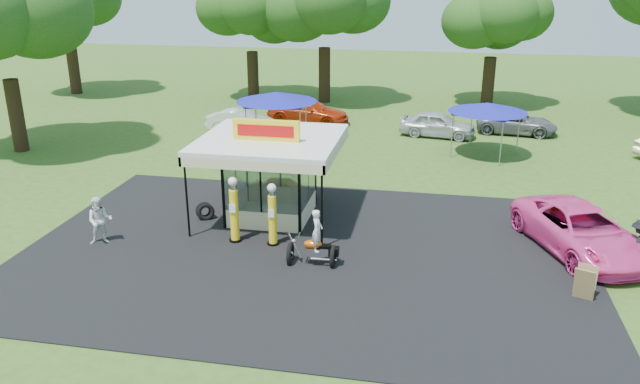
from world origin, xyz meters
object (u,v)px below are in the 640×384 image
at_px(spectator_east_b, 555,218).
at_px(tent_east, 488,108).
at_px(gas_station_kiosk, 271,176).
at_px(pink_sedan, 581,230).
at_px(motorcycle, 315,243).
at_px(bg_car_d, 517,123).
at_px(spectator_east_a, 639,245).
at_px(kiosk_car, 285,188).
at_px(gas_pump_left, 234,211).
at_px(bg_car_b, 308,111).
at_px(spectator_west, 100,221).
at_px(bg_car_c, 438,124).
at_px(bg_car_a, 241,121).
at_px(gas_pump_right, 272,216).
at_px(a_frame_sign, 585,283).
at_px(tent_west, 277,97).

height_order(spectator_east_b, tent_east, tent_east).
xyz_separation_m(gas_station_kiosk, pink_sedan, (11.67, -1.07, -0.96)).
bearing_deg(motorcycle, bg_car_d, 63.77).
xyz_separation_m(motorcycle, spectator_east_a, (10.71, 1.76, 0.07)).
distance_m(kiosk_car, pink_sedan, 12.13).
bearing_deg(motorcycle, gas_station_kiosk, 120.46).
xyz_separation_m(pink_sedan, bg_car_d, (-0.50, 17.12, -0.16)).
distance_m(gas_pump_left, bg_car_d, 22.12).
bearing_deg(gas_pump_left, bg_car_b, 93.68).
relative_size(spectator_west, bg_car_c, 0.41).
xyz_separation_m(motorcycle, bg_car_d, (8.59, 19.96, -0.15)).
relative_size(motorcycle, spectator_east_a, 1.18).
bearing_deg(gas_station_kiosk, bg_car_a, 112.77).
relative_size(gas_station_kiosk, motorcycle, 2.57).
relative_size(gas_station_kiosk, pink_sedan, 0.91).
distance_m(gas_station_kiosk, gas_pump_right, 2.80).
bearing_deg(gas_station_kiosk, motorcycle, -56.59).
relative_size(kiosk_car, bg_car_a, 0.68).
bearing_deg(gas_pump_right, motorcycle, -35.08).
xyz_separation_m(gas_station_kiosk, kiosk_car, (-0.00, 2.21, -1.30)).
bearing_deg(spectator_east_a, pink_sedan, -77.75).
distance_m(pink_sedan, spectator_east_a, 1.95).
bearing_deg(gas_station_kiosk, tent_east, 50.15).
bearing_deg(pink_sedan, gas_pump_left, 164.95).
bearing_deg(bg_car_a, kiosk_car, -148.83).
relative_size(gas_pump_right, bg_car_c, 0.54).
bearing_deg(bg_car_b, spectator_west, 179.83).
distance_m(a_frame_sign, bg_car_a, 24.47).
height_order(motorcycle, tent_west, tent_west).
bearing_deg(spectator_east_b, pink_sedan, 98.63).
distance_m(a_frame_sign, spectator_east_b, 4.73).
bearing_deg(bg_car_a, pink_sedan, -125.26).
height_order(a_frame_sign, kiosk_car, a_frame_sign).
distance_m(kiosk_car, spectator_west, 8.08).
bearing_deg(tent_west, a_frame_sign, -47.76).
height_order(gas_station_kiosk, gas_pump_left, gas_station_kiosk).
distance_m(gas_pump_right, a_frame_sign, 10.62).
height_order(gas_station_kiosk, spectator_west, gas_station_kiosk).
bearing_deg(pink_sedan, spectator_west, 166.56).
relative_size(spectator_east_a, bg_car_c, 0.40).
relative_size(gas_pump_left, tent_east, 0.61).
xyz_separation_m(pink_sedan, spectator_east_a, (1.63, -1.08, 0.07)).
xyz_separation_m(gas_station_kiosk, tent_west, (-2.44, 10.29, 1.08)).
distance_m(bg_car_b, bg_car_d, 13.09).
bearing_deg(motorcycle, gas_pump_left, 155.31).
height_order(pink_sedan, tent_east, tent_east).
distance_m(spectator_east_b, bg_car_a, 21.11).
height_order(gas_pump_right, bg_car_a, gas_pump_right).
distance_m(gas_station_kiosk, spectator_east_b, 11.00).
relative_size(gas_station_kiosk, tent_west, 1.19).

